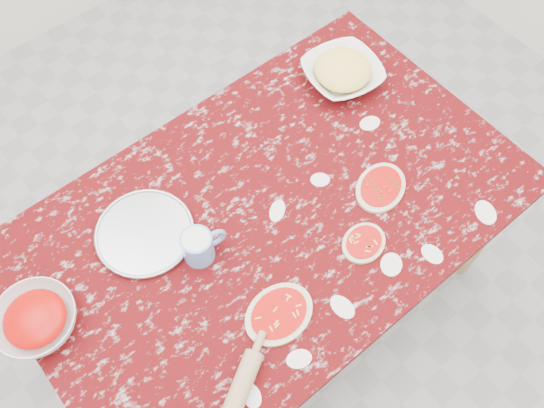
% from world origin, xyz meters
% --- Properties ---
extents(ground, '(4.00, 4.00, 0.00)m').
position_xyz_m(ground, '(0.00, 0.00, 0.00)').
color(ground, gray).
extents(worktable, '(1.60, 1.00, 0.75)m').
position_xyz_m(worktable, '(0.00, 0.00, 0.67)').
color(worktable, '#400608').
rests_on(worktable, ground).
extents(pizza_tray, '(0.36, 0.36, 0.01)m').
position_xyz_m(pizza_tray, '(-0.35, 0.19, 0.76)').
color(pizza_tray, '#B2B2B7').
rests_on(pizza_tray, worktable).
extents(sauce_bowl, '(0.27, 0.27, 0.07)m').
position_xyz_m(sauce_bowl, '(-0.74, 0.13, 0.79)').
color(sauce_bowl, white).
rests_on(sauce_bowl, worktable).
extents(cheese_bowl, '(0.31, 0.31, 0.07)m').
position_xyz_m(cheese_bowl, '(0.54, 0.26, 0.78)').
color(cheese_bowl, white).
rests_on(cheese_bowl, worktable).
extents(flour_mug, '(0.14, 0.09, 0.11)m').
position_xyz_m(flour_mug, '(-0.26, 0.02, 0.81)').
color(flour_mug, '#6598E3').
rests_on(flour_mug, worktable).
extents(pizza_left, '(0.22, 0.17, 0.02)m').
position_xyz_m(pizza_left, '(-0.20, -0.27, 0.76)').
color(pizza_left, beige).
rests_on(pizza_left, worktable).
extents(pizza_mid, '(0.16, 0.14, 0.02)m').
position_xyz_m(pizza_mid, '(0.15, -0.26, 0.76)').
color(pizza_mid, beige).
rests_on(pizza_mid, worktable).
extents(pizza_right, '(0.23, 0.21, 0.02)m').
position_xyz_m(pizza_right, '(0.32, -0.16, 0.76)').
color(pizza_right, beige).
rests_on(pizza_right, worktable).
extents(rolling_pin, '(0.26, 0.18, 0.05)m').
position_xyz_m(rolling_pin, '(-0.44, -0.39, 0.78)').
color(rolling_pin, tan).
rests_on(rolling_pin, worktable).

